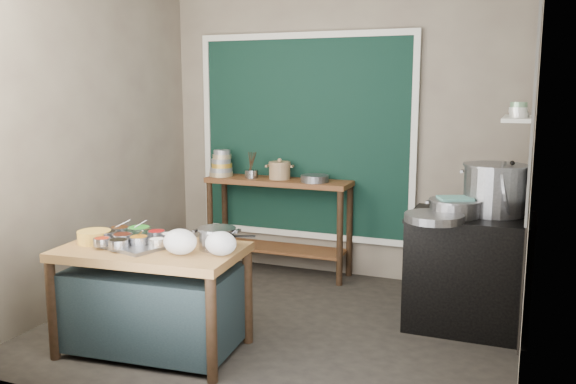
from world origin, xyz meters
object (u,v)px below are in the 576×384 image
at_px(back_counter, 279,226).
at_px(condiment_tray, 133,243).
at_px(yellow_basin, 94,237).
at_px(prep_table, 153,300).
at_px(steamer, 455,208).
at_px(utensil_cup, 252,174).
at_px(ceramic_crock, 280,171).
at_px(saucepan, 217,238).
at_px(stove_block, 469,273).
at_px(stock_pot, 495,189).

xyz_separation_m(back_counter, condiment_tray, (-0.26, -2.01, 0.29)).
bearing_deg(yellow_basin, prep_table, 5.72).
bearing_deg(steamer, prep_table, -147.17).
bearing_deg(utensil_cup, back_counter, 8.32).
bearing_deg(steamer, yellow_basin, -151.58).
bearing_deg(back_counter, prep_table, -92.82).
height_order(utensil_cup, ceramic_crock, ceramic_crock).
relative_size(saucepan, utensil_cup, 2.01).
distance_m(back_counter, saucepan, 1.95).
distance_m(condiment_tray, steamer, 2.37).
relative_size(prep_table, steamer, 3.15).
bearing_deg(stove_block, condiment_tray, -149.27).
xyz_separation_m(back_counter, stove_block, (1.90, -0.73, -0.05)).
bearing_deg(prep_table, steamer, 27.71).
height_order(back_counter, steamer, steamer).
bearing_deg(condiment_tray, prep_table, -5.77).
bearing_deg(saucepan, stove_block, 15.35).
distance_m(condiment_tray, yellow_basin, 0.29).
relative_size(prep_table, stock_pot, 2.53).
height_order(stove_block, ceramic_crock, ceramic_crock).
relative_size(yellow_basin, utensil_cup, 1.73).
height_order(condiment_tray, yellow_basin, yellow_basin).
xyz_separation_m(saucepan, stock_pot, (1.71, 1.26, 0.25)).
bearing_deg(stove_block, yellow_basin, -151.17).
xyz_separation_m(condiment_tray, stock_pot, (2.31, 1.39, 0.31)).
distance_m(back_counter, stock_pot, 2.22).
xyz_separation_m(prep_table, yellow_basin, (-0.44, -0.04, 0.42)).
bearing_deg(yellow_basin, stove_block, 28.83).
bearing_deg(prep_table, yellow_basin, -179.40).
xyz_separation_m(stock_pot, steamer, (-0.27, -0.19, -0.13)).
bearing_deg(stock_pot, ceramic_crock, 162.78).
xyz_separation_m(stove_block, yellow_basin, (-2.44, -1.34, 0.37)).
bearing_deg(utensil_cup, ceramic_crock, 8.53).
bearing_deg(condiment_tray, steamer, 30.40).
distance_m(saucepan, ceramic_crock, 1.93).
bearing_deg(saucepan, stock_pot, 15.20).
relative_size(back_counter, ceramic_crock, 6.49).
height_order(back_counter, saucepan, back_counter).
relative_size(saucepan, stock_pot, 0.54).
bearing_deg(back_counter, stove_block, -21.02).
bearing_deg(stock_pot, yellow_basin, -150.82).
bearing_deg(back_counter, condiment_tray, -97.36).
height_order(prep_table, condiment_tray, condiment_tray).
bearing_deg(saucepan, steamer, 15.39).
height_order(condiment_tray, steamer, steamer).
xyz_separation_m(prep_table, stove_block, (2.00, 1.30, 0.05)).
height_order(condiment_tray, ceramic_crock, ceramic_crock).
relative_size(prep_table, saucepan, 4.66).
xyz_separation_m(yellow_basin, stock_pot, (2.59, 1.45, 0.28)).
bearing_deg(stove_block, ceramic_crock, 158.79).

